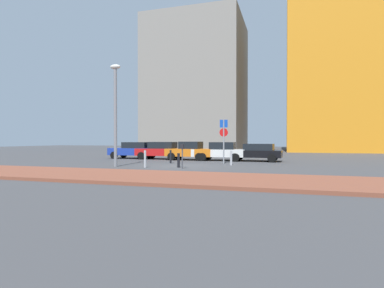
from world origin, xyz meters
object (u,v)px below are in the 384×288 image
(parking_sign_post, at_px, (224,136))
(traffic_bollard_near, at_px, (171,157))
(parked_car_orange, at_px, (190,151))
(traffic_bollard_far, at_px, (179,160))
(parked_car_white, at_px, (220,151))
(street_lamp, at_px, (115,106))
(parked_car_red, at_px, (161,150))
(parked_car_black, at_px, (256,152))
(parked_car_blue, at_px, (134,150))
(traffic_bollard_edge, at_px, (231,158))
(traffic_bollard_mid, at_px, (145,159))
(parking_meter, at_px, (182,153))

(parking_sign_post, height_order, traffic_bollard_near, parking_sign_post)
(parked_car_orange, height_order, traffic_bollard_far, parked_car_orange)
(parked_car_white, distance_m, street_lamp, 9.59)
(parked_car_orange, relative_size, parking_sign_post, 1.27)
(parked_car_red, height_order, parked_car_black, parked_car_red)
(parked_car_orange, height_order, traffic_bollard_near, parked_car_orange)
(parked_car_blue, relative_size, street_lamp, 0.67)
(parked_car_blue, xyz_separation_m, parking_sign_post, (8.91, -3.57, 1.21))
(parked_car_orange, xyz_separation_m, traffic_bollard_far, (1.38, -6.90, -0.33))
(traffic_bollard_edge, bearing_deg, parked_car_white, 111.06)
(parked_car_red, relative_size, parking_sign_post, 1.30)
(traffic_bollard_near, bearing_deg, traffic_bollard_far, -60.89)
(parking_sign_post, bearing_deg, street_lamp, -144.51)
(parked_car_orange, relative_size, traffic_bollard_mid, 3.81)
(parked_car_orange, height_order, street_lamp, street_lamp)
(parked_car_red, height_order, parked_car_white, parked_car_red)
(parking_sign_post, height_order, parking_meter, parking_sign_post)
(parked_car_orange, distance_m, traffic_bollard_edge, 6.03)
(traffic_bollard_edge, bearing_deg, parking_meter, -125.86)
(parked_car_orange, bearing_deg, traffic_bollard_mid, -94.05)
(parked_car_blue, xyz_separation_m, parked_car_orange, (5.46, -0.45, -0.01))
(traffic_bollard_near, bearing_deg, parked_car_black, 35.00)
(parked_car_blue, relative_size, parked_car_orange, 1.08)
(traffic_bollard_mid, bearing_deg, traffic_bollard_edge, 34.67)
(street_lamp, bearing_deg, traffic_bollard_far, 8.10)
(parked_car_orange, bearing_deg, traffic_bollard_near, -94.03)
(parked_car_black, distance_m, traffic_bollard_far, 8.06)
(parking_sign_post, bearing_deg, parking_meter, -109.79)
(parking_meter, distance_m, street_lamp, 5.36)
(traffic_bollard_far, height_order, traffic_bollard_edge, traffic_bollard_edge)
(parked_car_blue, height_order, traffic_bollard_near, parked_car_blue)
(parked_car_orange, distance_m, parking_sign_post, 4.81)
(traffic_bollard_mid, bearing_deg, parking_sign_post, 48.32)
(parked_car_blue, relative_size, parked_car_red, 1.05)
(parked_car_orange, xyz_separation_m, street_lamp, (-2.65, -7.47, 3.07))
(parked_car_orange, distance_m, traffic_bollard_far, 7.05)
(traffic_bollard_mid, relative_size, traffic_bollard_far, 1.20)
(traffic_bollard_edge, bearing_deg, traffic_bollard_mid, -145.33)
(parked_car_orange, height_order, parking_sign_post, parking_sign_post)
(street_lamp, xyz_separation_m, traffic_bollard_edge, (6.85, 3.15, -3.35))
(traffic_bollard_near, distance_m, traffic_bollard_mid, 3.69)
(traffic_bollard_mid, distance_m, traffic_bollard_edge, 5.76)
(parked_car_blue, bearing_deg, street_lamp, -70.49)
(traffic_bollard_near, bearing_deg, parking_sign_post, 12.12)
(parked_car_blue, height_order, traffic_bollard_mid, parked_car_blue)
(parked_car_blue, xyz_separation_m, traffic_bollard_far, (6.84, -7.35, -0.34))
(parking_meter, bearing_deg, street_lamp, 178.77)
(parked_car_white, distance_m, traffic_bollard_far, 7.00)
(parked_car_blue, distance_m, parking_meter, 10.86)
(traffic_bollard_far, distance_m, traffic_bollard_edge, 3.81)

